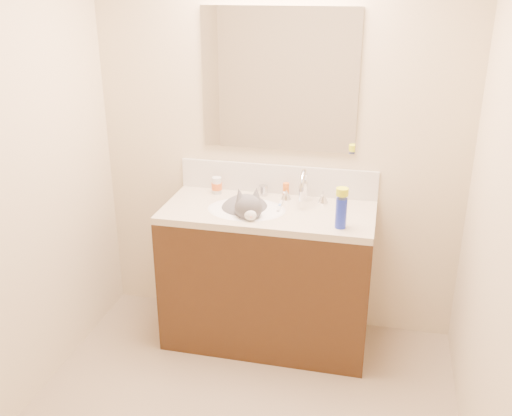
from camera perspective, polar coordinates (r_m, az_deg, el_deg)
The scene contains 16 objects.
room_shell at distance 2.13m, azimuth -4.06°, elevation 5.97°, with size 2.24×2.54×2.52m.
vanity_cabinet at distance 3.43m, azimuth 1.17°, elevation -7.09°, with size 1.20×0.55×0.82m, color #38200F.
counter_slab at distance 3.24m, azimuth 1.23°, elevation -0.42°, with size 1.20×0.55×0.04m, color beige.
basin at distance 3.26m, azimuth -0.95°, elevation -1.25°, with size 0.45×0.36×0.14m, color white.
faucet at distance 3.30m, azimuth 4.80°, elevation 1.89°, with size 0.28×0.20×0.21m.
cat at distance 3.25m, azimuth -1.04°, elevation -0.49°, with size 0.41×0.44×0.32m.
backsplash at distance 3.44m, azimuth 2.15°, elevation 2.89°, with size 1.20×0.02×0.18m, color beige.
mirror at distance 3.30m, azimuth 2.30°, elevation 12.62°, with size 0.90×0.02×0.80m, color white.
pill_bottle at distance 3.46m, azimuth -3.94°, elevation 2.27°, with size 0.06×0.06×0.10m, color silver.
pill_label at distance 3.46m, azimuth -3.94°, elevation 2.19°, with size 0.06×0.06×0.04m, color #D56023.
silver_jar at distance 3.43m, azimuth 0.73°, elevation 1.77°, with size 0.05×0.05×0.06m, color #B7B7BC.
amber_bottle at distance 3.39m, azimuth 3.00°, elevation 1.76°, with size 0.04×0.04×0.09m, color orange.
toothbrush at distance 3.26m, azimuth 2.39°, elevation 0.21°, with size 0.02×0.16×0.01m, color silver.
toothbrush_head at distance 3.26m, azimuth 2.39°, elevation 0.23°, with size 0.01×0.03×0.01m, color #6C9EE7.
spray_can at distance 3.00m, azimuth 8.50°, elevation -0.51°, with size 0.06×0.06×0.16m, color #1B2CBE.
spray_cap at distance 2.95m, azimuth 8.63°, elevation 1.61°, with size 0.06×0.06×0.04m, color #D4E518.
Camera 1 is at (0.61, -1.96, 2.07)m, focal length 40.00 mm.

